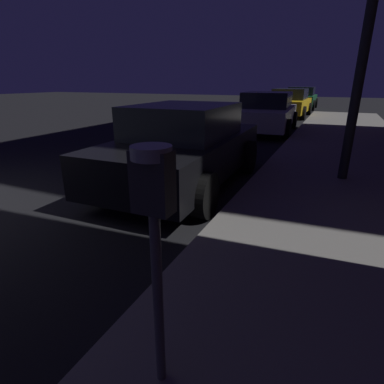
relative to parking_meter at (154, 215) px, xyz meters
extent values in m
cube|color=slate|center=(1.08, 0.55, -1.12)|extent=(3.20, 36.00, 0.15)
cylinder|color=#59595B|center=(0.00, 0.00, -0.52)|extent=(0.06, 0.06, 1.07)
cube|color=#333333|center=(0.00, 0.00, 0.17)|extent=(0.19, 0.11, 0.30)
cylinder|color=#999EA5|center=(0.00, 0.00, 0.31)|extent=(0.19, 0.19, 0.06)
cube|color=black|center=(-0.06, 0.00, 0.21)|extent=(0.01, 0.08, 0.11)
cube|color=black|center=(-1.67, 3.74, -0.63)|extent=(1.83, 4.07, 0.64)
cube|color=#1E2328|center=(-1.67, 3.73, -0.05)|extent=(1.57, 1.97, 0.56)
cylinder|color=black|center=(-2.58, 4.97, -0.87)|extent=(0.23, 0.66, 0.66)
cylinder|color=black|center=(-0.82, 5.01, -0.87)|extent=(0.23, 0.66, 0.66)
cylinder|color=black|center=(-2.52, 2.47, -0.87)|extent=(0.23, 0.66, 0.66)
cylinder|color=black|center=(-0.77, 2.51, -0.87)|extent=(0.23, 0.66, 0.66)
cube|color=#B7B7BF|center=(-1.67, 10.60, -0.63)|extent=(2.03, 4.33, 0.64)
cube|color=#1E2328|center=(-1.68, 10.68, -0.05)|extent=(1.70, 2.04, 0.56)
cylinder|color=black|center=(-2.66, 11.87, -0.87)|extent=(0.25, 0.67, 0.66)
cylinder|color=black|center=(-0.82, 11.96, -0.87)|extent=(0.25, 0.67, 0.66)
cylinder|color=black|center=(-2.53, 9.25, -0.87)|extent=(0.25, 0.67, 0.66)
cylinder|color=black|center=(-0.69, 9.34, -0.87)|extent=(0.25, 0.67, 0.66)
cube|color=gold|center=(-1.67, 16.45, -0.63)|extent=(1.88, 4.38, 0.64)
cube|color=#1E2328|center=(-1.67, 16.54, -0.05)|extent=(1.62, 2.08, 0.56)
cylinder|color=black|center=(-2.56, 17.81, -0.87)|extent=(0.23, 0.66, 0.66)
cylinder|color=black|center=(-0.74, 17.78, -0.87)|extent=(0.23, 0.66, 0.66)
cylinder|color=black|center=(-2.61, 15.12, -0.87)|extent=(0.23, 0.66, 0.66)
cylinder|color=black|center=(-0.78, 15.08, -0.87)|extent=(0.23, 0.66, 0.66)
cube|color=#19592D|center=(-1.67, 21.98, -0.63)|extent=(1.81, 4.14, 0.64)
cube|color=#1E2328|center=(-1.67, 21.94, -0.05)|extent=(1.58, 1.97, 0.56)
cylinder|color=black|center=(-2.59, 23.25, -0.87)|extent=(0.22, 0.66, 0.66)
cylinder|color=black|center=(-0.77, 23.26, -0.87)|extent=(0.22, 0.66, 0.66)
cylinder|color=black|center=(-2.58, 20.69, -0.87)|extent=(0.22, 0.66, 0.66)
cylinder|color=black|center=(-0.76, 20.70, -0.87)|extent=(0.22, 0.66, 0.66)
camera|label=1|loc=(0.73, -1.15, 0.61)|focal=28.77mm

